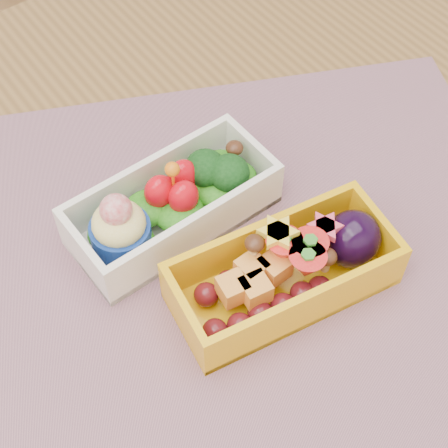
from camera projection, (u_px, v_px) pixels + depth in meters
table at (217, 291)px, 0.71m from camera, size 1.20×0.80×0.75m
placemat at (220, 258)px, 0.61m from camera, size 0.67×0.61×0.00m
bento_white at (172, 205)px, 0.61m from camera, size 0.18×0.09×0.08m
bento_yellow at (289, 270)px, 0.57m from camera, size 0.19×0.11×0.06m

